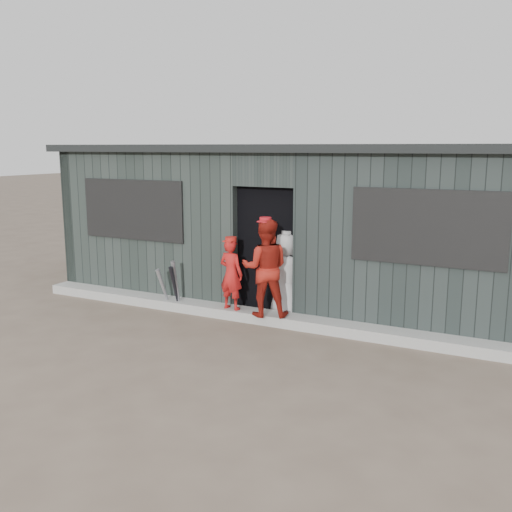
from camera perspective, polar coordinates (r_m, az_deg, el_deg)
The scene contains 9 objects.
ground at distance 7.17m, azimuth -6.59°, elevation -10.32°, with size 80.00×80.00×0.00m, color brown.
curb at distance 8.64m, azimuth 0.06°, elevation -6.01°, with size 8.00×0.36×0.15m, color #969691.
bat_left at distance 9.29m, azimuth -9.22°, elevation -3.24°, with size 0.07×0.07×0.70m, color #94939B.
bat_mid at distance 9.15m, azimuth -7.96°, elevation -2.95°, with size 0.07×0.07×0.83m, color gray.
bat_right at distance 9.13m, azimuth -8.11°, elevation -3.22°, with size 0.07×0.07×0.78m, color black.
player_red_left at distance 8.61m, azimuth -2.50°, elevation -1.82°, with size 0.40×0.26×1.09m, color red.
player_red_right at distance 8.23m, azimuth 0.94°, elevation -1.20°, with size 0.69×0.54×1.43m, color maroon.
player_grey_back at distance 8.67m, azimuth 3.10°, elevation -1.94°, with size 0.65×0.42×1.33m, color #AAAAAA.
dugout at distance 9.89m, azimuth 4.45°, elevation 3.30°, with size 8.30×3.30×2.62m.
Camera 1 is at (3.71, -5.57, 2.58)m, focal length 40.00 mm.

